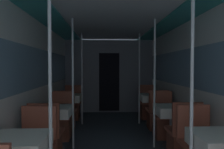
{
  "coord_description": "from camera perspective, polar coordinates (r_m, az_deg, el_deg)",
  "views": [
    {
      "loc": [
        -0.19,
        -1.45,
        1.44
      ],
      "look_at": [
        -0.02,
        2.75,
        1.29
      ],
      "focal_mm": 35.0,
      "sensor_mm": 36.0,
      "label": 1
    }
  ],
  "objects": [
    {
      "name": "wall_left",
      "position": [
        4.21,
        -19.07,
        -1.6
      ],
      "size": [
        0.05,
        7.94,
        2.28
      ],
      "color": "silver",
      "rests_on": "ground_plane"
    },
    {
      "name": "wall_right",
      "position": [
        4.33,
        19.25,
        -1.51
      ],
      "size": [
        0.05,
        7.94,
        2.28
      ],
      "color": "silver",
      "rests_on": "ground_plane"
    },
    {
      "name": "ceiling_panel",
      "position": [
        4.12,
        0.38,
        14.39
      ],
      "size": [
        2.81,
        7.94,
        0.07
      ],
      "color": "silver",
      "rests_on": "wall_left"
    },
    {
      "name": "bulkhead_far",
      "position": [
        6.91,
        -0.74,
        -0.49
      ],
      "size": [
        2.75,
        0.09,
        2.28
      ],
      "color": "slate",
      "rests_on": "ground_plane"
    },
    {
      "name": "dining_table_left_0",
      "position": [
        2.49,
        -23.26,
        -17.2
      ],
      "size": [
        0.57,
        0.57,
        0.74
      ],
      "color": "#4C4C51",
      "rests_on": "ground_plane"
    },
    {
      "name": "support_pole_left_0",
      "position": [
        2.28,
        -15.84,
        -5.6
      ],
      "size": [
        0.04,
        0.04,
        2.28
      ],
      "color": "silver",
      "rests_on": "ground_plane"
    },
    {
      "name": "dining_table_left_1",
      "position": [
        4.0,
        -14.77,
        -9.76
      ],
      "size": [
        0.57,
        0.57,
        0.74
      ],
      "color": "#4C4C51",
      "rests_on": "ground_plane"
    },
    {
      "name": "chair_left_near_1",
      "position": [
        3.59,
        -16.63,
        -16.74
      ],
      "size": [
        0.45,
        0.45,
        0.92
      ],
      "color": "brown",
      "rests_on": "ground_plane"
    },
    {
      "name": "chair_left_far_1",
      "position": [
        4.59,
        -13.26,
        -12.55
      ],
      "size": [
        0.45,
        0.45,
        0.92
      ],
      "rotation": [
        0.0,
        0.0,
        3.14
      ],
      "color": "brown",
      "rests_on": "ground_plane"
    },
    {
      "name": "support_pole_left_1",
      "position": [
        3.88,
        -10.19,
        -2.43
      ],
      "size": [
        0.04,
        0.04,
        2.28
      ],
      "color": "silver",
      "rests_on": "ground_plane"
    },
    {
      "name": "dining_table_left_2",
      "position": [
        5.58,
        -11.13,
        -6.39
      ],
      "size": [
        0.57,
        0.57,
        0.74
      ],
      "color": "#4C4C51",
      "rests_on": "ground_plane"
    },
    {
      "name": "chair_left_near_2",
      "position": [
        5.13,
        -12.03,
        -10.98
      ],
      "size": [
        0.45,
        0.45,
        0.92
      ],
      "color": "brown",
      "rests_on": "ground_plane"
    },
    {
      "name": "chair_left_far_2",
      "position": [
        6.16,
        -10.34,
        -8.77
      ],
      "size": [
        0.45,
        0.45,
        0.92
      ],
      "rotation": [
        0.0,
        0.0,
        3.14
      ],
      "color": "brown",
      "rests_on": "ground_plane"
    },
    {
      "name": "support_pole_left_2",
      "position": [
        5.49,
        -7.85,
        -1.11
      ],
      "size": [
        0.04,
        0.04,
        2.28
      ],
      "color": "silver",
      "rests_on": "ground_plane"
    },
    {
      "name": "dining_table_right_0",
      "position": [
        2.64,
        26.67,
        -16.11
      ],
      "size": [
        0.57,
        0.57,
        0.74
      ],
      "color": "#4C4C51",
      "rests_on": "ground_plane"
    },
    {
      "name": "support_pole_right_0",
      "position": [
        2.39,
        20.1,
        -5.28
      ],
      "size": [
        0.04,
        0.04,
        2.28
      ],
      "color": "silver",
      "rests_on": "ground_plane"
    },
    {
      "name": "dining_table_right_1",
      "position": [
        4.1,
        15.41,
        -9.49
      ],
      "size": [
        0.57,
        0.57,
        0.74
      ],
      "color": "#4C4C51",
      "rests_on": "ground_plane"
    },
    {
      "name": "chair_right_near_1",
      "position": [
        3.7,
        17.97,
        -16.19
      ],
      "size": [
        0.45,
        0.45,
        0.92
      ],
      "color": "brown",
      "rests_on": "ground_plane"
    },
    {
      "name": "chair_right_far_1",
      "position": [
        4.67,
        13.34,
        -12.28
      ],
      "size": [
        0.45,
        0.45,
        0.92
      ],
      "rotation": [
        0.0,
        0.0,
        3.14
      ],
      "color": "brown",
      "rests_on": "ground_plane"
    },
    {
      "name": "support_pole_right_1",
      "position": [
        3.94,
        11.03,
        -2.36
      ],
      "size": [
        0.04,
        0.04,
        2.28
      ],
      "color": "silver",
      "rests_on": "ground_plane"
    },
    {
      "name": "dining_table_right_2",
      "position": [
        5.65,
        10.35,
        -6.28
      ],
      "size": [
        0.57,
        0.57,
        0.74
      ],
      "color": "#4C4C51",
      "rests_on": "ground_plane"
    },
    {
      "name": "chair_right_near_2",
      "position": [
        5.21,
        11.63,
        -10.78
      ],
      "size": [
        0.45,
        0.45,
        0.92
      ],
      "color": "brown",
      "rests_on": "ground_plane"
    },
    {
      "name": "chair_right_far_2",
      "position": [
        6.22,
        9.24,
        -8.65
      ],
      "size": [
        0.45,
        0.45,
        0.92
      ],
      "rotation": [
        0.0,
        0.0,
        3.14
      ],
      "color": "brown",
      "rests_on": "ground_plane"
    },
    {
      "name": "support_pole_right_2",
      "position": [
        5.54,
        7.14,
        -1.08
      ],
      "size": [
        0.04,
        0.04,
        2.28
      ],
      "color": "silver",
      "rests_on": "ground_plane"
    }
  ]
}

